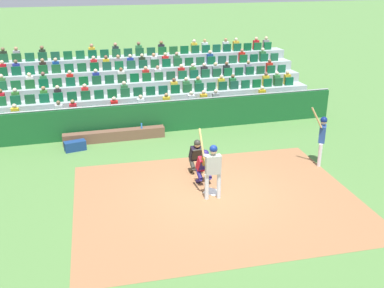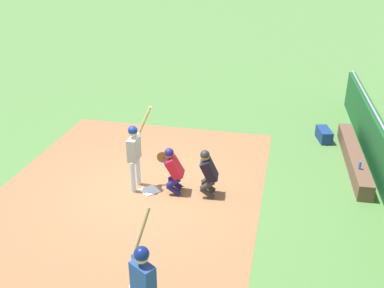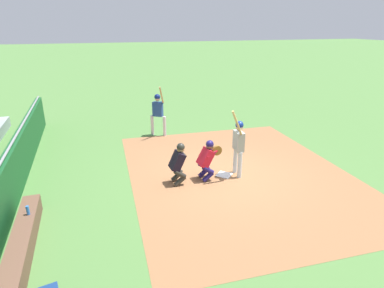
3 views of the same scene
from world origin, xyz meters
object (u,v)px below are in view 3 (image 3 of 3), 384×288
Objects in this scene: catcher_crouching at (207,158)px; water_bottle_on_bench at (28,210)px; on_deck_batter at (158,110)px; batter_at_plate at (239,142)px; home_plate_umpire at (178,162)px; home_plate_marker at (224,175)px; dugout_bench at (19,255)px.

water_bottle_on_bench is (1.26, -4.80, -0.16)m from catcher_crouching.
on_deck_batter reaches higher than catcher_crouching.
water_bottle_on_bench is (1.22, -5.79, -0.56)m from batter_at_plate.
home_plate_umpire is 5.89× the size of water_bottle_on_bench.
batter_at_plate is at bearing 87.94° from catcher_crouching.
water_bottle_on_bench is at bearing -78.10° from batter_at_plate.
home_plate_marker is 0.11× the size of dugout_bench.
home_plate_umpire reaches higher than water_bottle_on_bench.
batter_at_plate is at bearing 88.77° from home_plate_umpire.
catcher_crouching reaches higher than home_plate_marker.
dugout_bench is at bearing -68.11° from batter_at_plate.
dugout_bench reaches higher than home_plate_marker.
home_plate_marker is 0.35× the size of catcher_crouching.
catcher_crouching is 5.82× the size of water_bottle_on_bench.
catcher_crouching is 0.30× the size of dugout_bench.
home_plate_umpire is (-0.01, -0.91, -0.01)m from catcher_crouching.
home_plate_umpire is at bearing 107.96° from water_bottle_on_bench.
home_plate_marker is 6.00m from dugout_bench.
on_deck_batter is at bearing -166.08° from home_plate_marker.
catcher_crouching is (0.08, -0.61, 0.69)m from home_plate_marker.
home_plate_umpire is at bearing -87.27° from home_plate_marker.
catcher_crouching is at bearing 116.18° from dugout_bench.
water_bottle_on_bench is at bearing -76.14° from home_plate_marker.
catcher_crouching is 0.91m from home_plate_umpire.
home_plate_marker is at bearing 114.27° from dugout_bench.
water_bottle_on_bench is (1.26, -3.89, -0.15)m from home_plate_umpire.
on_deck_batter is at bearing -173.70° from catcher_crouching.
home_plate_marker is 0.20× the size of batter_at_plate.
catcher_crouching is 5.43m from dugout_bench.
home_plate_umpire is 4.64m from dugout_bench.
batter_at_plate is at bearing 73.65° from home_plate_marker.
home_plate_marker is at bearing 97.25° from catcher_crouching.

